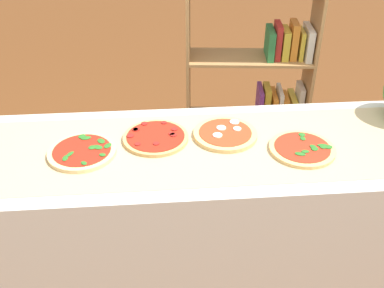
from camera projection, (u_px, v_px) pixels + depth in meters
name	position (u px, v px, depth m)	size (l,w,h in m)	color
ground_plane	(192.00, 281.00, 2.56)	(12.00, 12.00, 0.00)	brown
counter	(192.00, 222.00, 2.31)	(2.60, 0.74, 0.92)	beige
parchment_paper	(192.00, 147.00, 2.05)	(2.19, 0.59, 0.00)	tan
pizza_spinach_0	(82.00, 152.00, 2.00)	(0.31, 0.31, 0.03)	#E5C17F
pizza_pepperoni_1	(156.00, 137.00, 2.10)	(0.31, 0.31, 0.02)	tan
pizza_mozzarella_2	(225.00, 134.00, 2.13)	(0.30, 0.30, 0.03)	#DBB26B
pizza_spinach_3	(302.00, 149.00, 2.03)	(0.30, 0.30, 0.02)	#DBB26B
bookshelf	(263.00, 95.00, 3.07)	(0.85, 0.38, 1.39)	#A87A47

